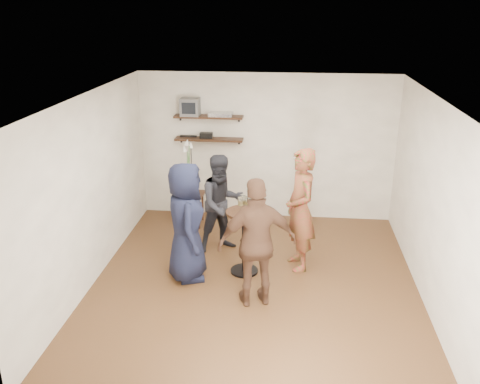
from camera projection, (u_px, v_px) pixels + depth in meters
The scene contains 18 objects.
room at pixel (255, 198), 6.65m from camera, with size 4.58×5.08×2.68m.
shelf_upper at pixel (209, 117), 8.77m from camera, with size 1.20×0.25×0.04m, color black.
shelf_lower at pixel (209, 139), 8.91m from camera, with size 1.20×0.25×0.04m, color black.
crt_monitor at pixel (190, 107), 8.75m from camera, with size 0.32×0.30×0.30m, color #59595B.
dvd_deck at pixel (221, 114), 8.73m from camera, with size 0.40×0.24×0.06m, color silver.
radio at pixel (206, 135), 8.89m from camera, with size 0.22×0.10×0.10m, color black.
power_strip at pixel (189, 136), 8.98m from camera, with size 0.30×0.05×0.03m, color black.
side_table at pixel (190, 199), 8.89m from camera, with size 0.52×0.52×0.57m.
vase_lilies at pixel (189, 176), 8.74m from camera, with size 0.20×0.20×1.01m.
drinks_table at pixel (244, 233), 7.22m from camera, with size 0.52×0.52×0.96m.
wine_glass_fl at pixel (240, 202), 7.03m from camera, with size 0.07×0.07×0.22m.
wine_glass_fr at pixel (249, 204), 7.03m from camera, with size 0.06×0.06×0.19m.
wine_glass_bl at pixel (244, 201), 7.10m from camera, with size 0.07×0.07×0.21m.
wine_glass_br at pixel (246, 201), 7.08m from camera, with size 0.07×0.07×0.21m.
person_plaid at pixel (300, 210), 7.28m from camera, with size 0.66×0.43×1.82m, color red.
person_dark at pixel (222, 203), 7.87m from camera, with size 0.76×0.59×1.56m, color black.
person_navy at pixel (186, 222), 7.00m from camera, with size 0.84×0.54×1.71m, color black.
person_brown at pixel (257, 243), 6.38m from camera, with size 1.01×0.42×1.72m, color #4F3121.
Camera 1 is at (0.45, -6.20, 3.69)m, focal length 38.00 mm.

